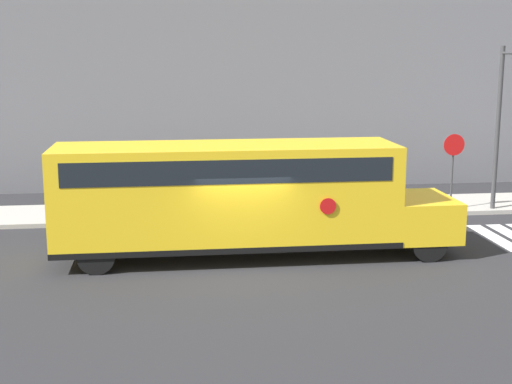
% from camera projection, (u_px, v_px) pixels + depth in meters
% --- Properties ---
extents(ground_plane, '(60.00, 60.00, 0.00)m').
position_uv_depth(ground_plane, '(242.00, 266.00, 19.37)').
color(ground_plane, '#28282B').
extents(sidewalk_strip, '(44.00, 3.00, 0.15)m').
position_uv_depth(sidewalk_strip, '(223.00, 211.00, 25.68)').
color(sidewalk_strip, '#B2ADA3').
rests_on(sidewalk_strip, ground).
extents(building_backdrop, '(32.00, 4.00, 9.87)m').
position_uv_depth(building_backdrop, '(210.00, 69.00, 31.05)').
color(building_backdrop, slate).
rests_on(building_backdrop, ground).
extents(school_bus, '(11.24, 2.57, 3.21)m').
position_uv_depth(school_bus, '(239.00, 193.00, 19.88)').
color(school_bus, yellow).
rests_on(school_bus, ground).
extents(stop_sign, '(0.76, 0.10, 2.86)m').
position_uv_depth(stop_sign, '(453.00, 160.00, 25.27)').
color(stop_sign, '#38383A').
rests_on(stop_sign, ground).
extents(traffic_light, '(0.28, 2.98, 5.92)m').
position_uv_depth(traffic_light, '(511.00, 107.00, 24.15)').
color(traffic_light, '#38383A').
rests_on(traffic_light, ground).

